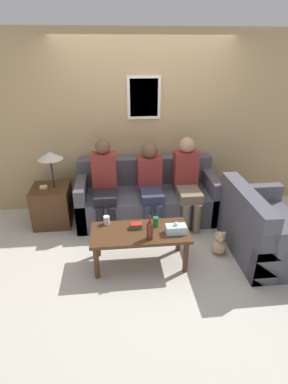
{
  "coord_description": "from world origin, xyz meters",
  "views": [
    {
      "loc": [
        -0.45,
        -3.48,
        2.35
      ],
      "look_at": [
        -0.1,
        -0.08,
        0.69
      ],
      "focal_mm": 28.0,
      "sensor_mm": 36.0,
      "label": 1
    }
  ],
  "objects_px": {
    "person_middle": "(150,181)",
    "coffee_table": "(140,236)",
    "teddy_bear": "(219,244)",
    "person_left": "(105,181)",
    "couch_side": "(263,231)",
    "couch_main": "(147,198)",
    "wine_bottle": "(150,230)",
    "person_right": "(187,179)",
    "drinking_glass": "(107,220)"
  },
  "relations": [
    {
      "from": "person_left",
      "to": "teddy_bear",
      "type": "xyz_separation_m",
      "value": [
        1.41,
        -0.88,
        -0.53
      ]
    },
    {
      "from": "coffee_table",
      "to": "drinking_glass",
      "type": "distance_m",
      "value": 0.44
    },
    {
      "from": "wine_bottle",
      "to": "drinking_glass",
      "type": "height_order",
      "value": "wine_bottle"
    },
    {
      "from": "person_middle",
      "to": "person_right",
      "type": "height_order",
      "value": "person_right"
    },
    {
      "from": "person_middle",
      "to": "coffee_table",
      "type": "bearing_deg",
      "value": -103.78
    },
    {
      "from": "couch_side",
      "to": "teddy_bear",
      "type": "relative_size",
      "value": 3.93
    },
    {
      "from": "drinking_glass",
      "to": "person_right",
      "type": "height_order",
      "value": "person_right"
    },
    {
      "from": "person_left",
      "to": "drinking_glass",
      "type": "bearing_deg",
      "value": -88.05
    },
    {
      "from": "couch_side",
      "to": "drinking_glass",
      "type": "distance_m",
      "value": 1.93
    },
    {
      "from": "person_left",
      "to": "couch_side",
      "type": "bearing_deg",
      "value": -24.5
    },
    {
      "from": "couch_main",
      "to": "person_left",
      "type": "distance_m",
      "value": 0.73
    },
    {
      "from": "coffee_table",
      "to": "person_left",
      "type": "distance_m",
      "value": 1.09
    },
    {
      "from": "coffee_table",
      "to": "drinking_glass",
      "type": "relative_size",
      "value": 10.94
    },
    {
      "from": "person_right",
      "to": "couch_main",
      "type": "bearing_deg",
      "value": 164.14
    },
    {
      "from": "person_middle",
      "to": "couch_side",
      "type": "bearing_deg",
      "value": -34.32
    },
    {
      "from": "person_middle",
      "to": "wine_bottle",
      "type": "bearing_deg",
      "value": -97.27
    },
    {
      "from": "person_middle",
      "to": "drinking_glass",
      "type": "bearing_deg",
      "value": -128.73
    },
    {
      "from": "drinking_glass",
      "to": "person_left",
      "type": "bearing_deg",
      "value": 91.95
    },
    {
      "from": "teddy_bear",
      "to": "couch_main",
      "type": "bearing_deg",
      "value": 128.01
    },
    {
      "from": "couch_side",
      "to": "person_middle",
      "type": "xyz_separation_m",
      "value": [
        -1.3,
        0.89,
        0.34
      ]
    },
    {
      "from": "couch_side",
      "to": "person_right",
      "type": "distance_m",
      "value": 1.22
    },
    {
      "from": "couch_main",
      "to": "person_left",
      "type": "bearing_deg",
      "value": -166.53
    },
    {
      "from": "coffee_table",
      "to": "person_left",
      "type": "relative_size",
      "value": 0.91
    },
    {
      "from": "couch_side",
      "to": "wine_bottle",
      "type": "height_order",
      "value": "couch_side"
    },
    {
      "from": "drinking_glass",
      "to": "person_right",
      "type": "distance_m",
      "value": 1.38
    },
    {
      "from": "couch_main",
      "to": "person_middle",
      "type": "bearing_deg",
      "value": -76.37
    },
    {
      "from": "couch_main",
      "to": "person_right",
      "type": "bearing_deg",
      "value": -15.86
    },
    {
      "from": "couch_side",
      "to": "person_middle",
      "type": "height_order",
      "value": "person_middle"
    },
    {
      "from": "person_middle",
      "to": "teddy_bear",
      "type": "distance_m",
      "value": 1.27
    },
    {
      "from": "couch_main",
      "to": "teddy_bear",
      "type": "distance_m",
      "value": 1.31
    },
    {
      "from": "drinking_glass",
      "to": "person_middle",
      "type": "relative_size",
      "value": 0.09
    },
    {
      "from": "couch_main",
      "to": "couch_side",
      "type": "relative_size",
      "value": 1.65
    },
    {
      "from": "couch_main",
      "to": "drinking_glass",
      "type": "distance_m",
      "value": 1.1
    },
    {
      "from": "coffee_table",
      "to": "teddy_bear",
      "type": "distance_m",
      "value": 1.04
    },
    {
      "from": "coffee_table",
      "to": "person_left",
      "type": "height_order",
      "value": "person_left"
    },
    {
      "from": "person_right",
      "to": "teddy_bear",
      "type": "bearing_deg",
      "value": -74.62
    },
    {
      "from": "drinking_glass",
      "to": "person_left",
      "type": "xyz_separation_m",
      "value": [
        -0.03,
        0.77,
        0.17
      ]
    },
    {
      "from": "coffee_table",
      "to": "drinking_glass",
      "type": "bearing_deg",
      "value": 152.15
    },
    {
      "from": "person_left",
      "to": "person_right",
      "type": "relative_size",
      "value": 1.01
    },
    {
      "from": "coffee_table",
      "to": "person_left",
      "type": "bearing_deg",
      "value": 112.74
    },
    {
      "from": "wine_bottle",
      "to": "drinking_glass",
      "type": "relative_size",
      "value": 2.83
    },
    {
      "from": "couch_main",
      "to": "coffee_table",
      "type": "bearing_deg",
      "value": -100.34
    },
    {
      "from": "coffee_table",
      "to": "teddy_bear",
      "type": "height_order",
      "value": "coffee_table"
    },
    {
      "from": "drinking_glass",
      "to": "teddy_bear",
      "type": "bearing_deg",
      "value": -4.51
    },
    {
      "from": "wine_bottle",
      "to": "person_left",
      "type": "height_order",
      "value": "person_left"
    },
    {
      "from": "couch_main",
      "to": "person_left",
      "type": "xyz_separation_m",
      "value": [
        -0.61,
        -0.15,
        0.37
      ]
    },
    {
      "from": "drinking_glass",
      "to": "teddy_bear",
      "type": "xyz_separation_m",
      "value": [
        1.38,
        -0.11,
        -0.37
      ]
    },
    {
      "from": "drinking_glass",
      "to": "person_middle",
      "type": "distance_m",
      "value": 1.0
    },
    {
      "from": "couch_main",
      "to": "wine_bottle",
      "type": "height_order",
      "value": "couch_main"
    },
    {
      "from": "person_middle",
      "to": "couch_main",
      "type": "bearing_deg",
      "value": 103.63
    }
  ]
}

